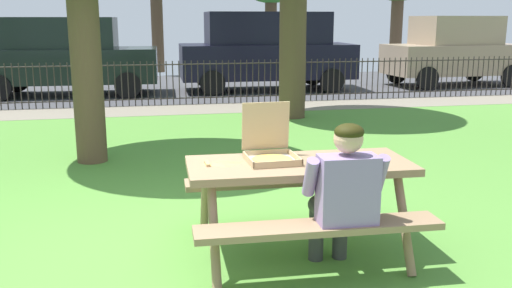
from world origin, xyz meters
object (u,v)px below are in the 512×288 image
pizza_slice_on_table (220,163)px  parked_car_right (267,49)px  adult_at_table (343,193)px  picnic_table_foreground (299,183)px  parked_car_far_right (454,50)px  pizza_box_open (270,150)px  parked_car_center (67,55)px

pizza_slice_on_table → parked_car_right: size_ratio=0.06×
pizza_slice_on_table → adult_at_table: bearing=-35.2°
picnic_table_foreground → parked_car_right: bearing=78.8°
pizza_slice_on_table → parked_car_far_right: size_ratio=0.07×
pizza_box_open → parked_car_far_right: 13.13m
pizza_box_open → parked_car_right: (2.32, 10.50, 0.24)m
adult_at_table → parked_car_right: size_ratio=0.26×
pizza_slice_on_table → adult_at_table: (0.82, -0.58, -0.12)m
parked_car_far_right → pizza_box_open: bearing=-126.9°
picnic_table_foreground → adult_at_table: size_ratio=1.55×
adult_at_table → parked_car_right: parked_car_right is taller
parked_car_center → parked_car_right: size_ratio=0.96×
adult_at_table → pizza_box_open: bearing=122.9°
pizza_box_open → parked_car_center: size_ratio=0.10×
picnic_table_foreground → parked_car_far_right: size_ratio=0.46×
adult_at_table → pizza_slice_on_table: bearing=144.8°
pizza_slice_on_table → adult_at_table: 1.02m
parked_car_right → parked_car_far_right: parked_car_right is taller
adult_at_table → parked_car_far_right: bearing=56.1°
pizza_box_open → pizza_slice_on_table: bearing=-174.4°
parked_car_center → parked_car_far_right: (10.71, -0.00, 0.01)m
parked_car_right → parked_car_far_right: (5.56, 0.00, -0.09)m
picnic_table_foreground → parked_car_right: 10.83m
parked_car_center → parked_car_far_right: parked_car_far_right is taller
pizza_slice_on_table → picnic_table_foreground: bearing=-6.7°
adult_at_table → parked_car_center: 11.59m
pizza_slice_on_table → parked_car_center: bearing=102.9°
picnic_table_foreground → pizza_slice_on_table: bearing=173.3°
picnic_table_foreground → parked_car_far_right: (7.66, 10.61, 0.41)m
pizza_box_open → parked_car_center: bearing=105.1°
parked_car_right → parked_car_center: bearing=180.0°
pizza_box_open → parked_car_far_right: bearing=53.1°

